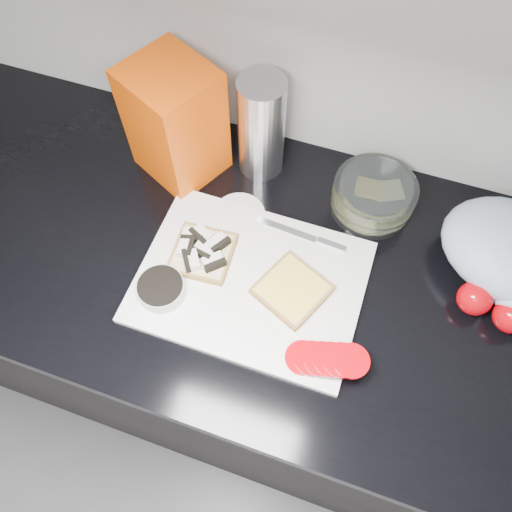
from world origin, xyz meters
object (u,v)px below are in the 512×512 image
(cutting_board, at_px, (251,281))
(glass_bowl, at_px, (373,196))
(bread_bag, at_px, (176,123))
(steel_canister, at_px, (261,127))

(cutting_board, bearing_deg, glass_bowl, 54.72)
(cutting_board, xyz_separation_m, bread_bag, (-0.22, 0.22, 0.11))
(glass_bowl, xyz_separation_m, bread_bag, (-0.39, -0.02, 0.09))
(steel_canister, bearing_deg, bread_bag, -162.02)
(bread_bag, bearing_deg, glass_bowl, 29.08)
(cutting_board, height_order, steel_canister, steel_canister)
(cutting_board, distance_m, bread_bag, 0.33)
(cutting_board, relative_size, steel_canister, 1.85)
(cutting_board, xyz_separation_m, glass_bowl, (0.17, 0.24, 0.03))
(bread_bag, xyz_separation_m, steel_canister, (0.15, 0.05, -0.01))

